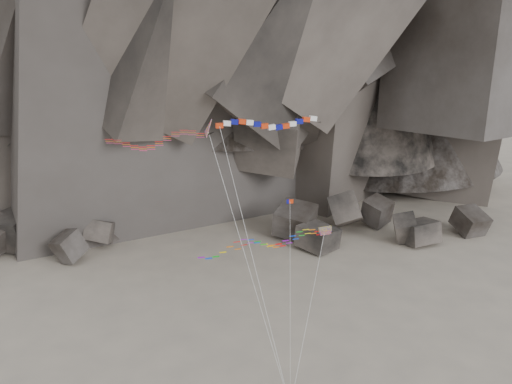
{
  "coord_description": "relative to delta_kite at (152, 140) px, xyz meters",
  "views": [
    {
      "loc": [
        -9.08,
        -41.44,
        30.5
      ],
      "look_at": [
        -1.38,
        6.0,
        16.46
      ],
      "focal_mm": 35.0,
      "sensor_mm": 36.0,
      "label": 1
    }
  ],
  "objects": [
    {
      "name": "ground",
      "position": [
        11.11,
        -1.09,
        -22.93
      ],
      "size": [
        260.0,
        260.0,
        0.0
      ],
      "primitive_type": "plane",
      "color": "#9F9280",
      "rests_on": "ground"
    },
    {
      "name": "boulder_field",
      "position": [
        6.7,
        32.84,
        -20.8
      ],
      "size": [
        82.5,
        16.91,
        7.93
      ],
      "color": "#47423F",
      "rests_on": "ground"
    },
    {
      "name": "delta_kite",
      "position": [
        0.0,
        0.0,
        0.0
      ],
      "size": [
        14.83,
        9.11,
        23.26
      ],
      "rotation": [
        0.0,
        0.0,
        0.02
      ],
      "color": "red",
      "rests_on": "ground"
    },
    {
      "name": "banner_kite",
      "position": [
        10.37,
        2.32,
        0.66
      ],
      "size": [
        9.68,
        11.87,
        22.69
      ],
      "rotation": [
        0.0,
        0.0,
        0.11
      ],
      "color": "red",
      "rests_on": "ground"
    },
    {
      "name": "parafoil_kite",
      "position": [
        9.55,
        1.58,
        -10.6
      ],
      "size": [
        13.89,
        11.17,
        11.79
      ],
      "rotation": [
        0.0,
        0.0,
        0.01
      ],
      "color": "#D2C30B",
      "rests_on": "ground"
    },
    {
      "name": "pennant_kite",
      "position": [
        11.71,
        -1.72,
        -8.41
      ],
      "size": [
        1.87,
        8.2,
        15.62
      ],
      "rotation": [
        0.0,
        0.0,
        -0.05
      ],
      "color": "red",
      "rests_on": "ground"
    }
  ]
}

